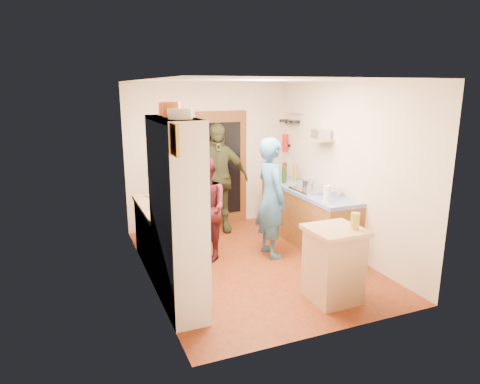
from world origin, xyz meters
TOP-DOWN VIEW (x-y plane):
  - floor at (0.00, 0.00)m, footprint 3.00×4.00m
  - ceiling at (0.00, 0.00)m, footprint 3.00×4.00m
  - wall_back at (0.00, 2.01)m, footprint 3.00×0.02m
  - wall_front at (0.00, -2.01)m, footprint 3.00×0.02m
  - wall_left at (-1.51, 0.00)m, footprint 0.02×4.00m
  - wall_right at (1.51, 0.00)m, footprint 0.02×4.00m
  - door_frame at (0.25, 1.97)m, footprint 0.95×0.06m
  - door_glass at (0.25, 1.94)m, footprint 0.70×0.02m
  - hutch_body at (-1.30, -0.80)m, footprint 0.40×1.20m
  - hutch_top_shelf at (-1.30, -0.80)m, footprint 0.40×1.14m
  - plate_stack at (-1.30, -1.09)m, footprint 0.25×0.25m
  - orange_pot_a at (-1.30, -0.72)m, footprint 0.20×0.20m
  - orange_pot_b at (-1.30, -0.44)m, footprint 0.16×0.16m
  - left_counter_base at (-1.20, 0.45)m, footprint 0.60×1.40m
  - left_counter_top at (-1.20, 0.45)m, footprint 0.64×1.44m
  - toaster at (-1.15, 0.06)m, footprint 0.27×0.22m
  - kettle at (-1.25, 0.31)m, footprint 0.21×0.21m
  - orange_bowl at (-1.12, 0.58)m, footprint 0.21×0.21m
  - chopping_board at (-1.18, 0.97)m, footprint 0.35×0.30m
  - right_counter_base at (1.20, 0.50)m, footprint 0.60×2.20m
  - right_counter_top at (1.20, 0.50)m, footprint 0.62×2.22m
  - hob at (1.20, 0.35)m, footprint 0.55×0.58m
  - pot_on_hob at (1.15, 0.38)m, footprint 0.22×0.22m
  - bottle_a at (1.05, 1.04)m, footprint 0.08×0.08m
  - bottle_b at (1.18, 1.27)m, footprint 0.10×0.10m
  - bottle_c at (1.31, 1.12)m, footprint 0.09×0.09m
  - paper_towel at (1.05, -0.28)m, footprint 0.13×0.13m
  - mixing_bowl at (1.30, -0.04)m, footprint 0.31×0.31m
  - island_base at (0.44, -1.38)m, footprint 0.56×0.56m
  - island_top at (0.44, -1.38)m, footprint 0.63×0.63m
  - cutting_board at (0.39, -1.33)m, footprint 0.35×0.28m
  - oil_jar at (0.62, -1.50)m, footprint 0.10×0.10m
  - pan_rail at (1.46, 1.52)m, footprint 0.02×0.65m
  - pan_hang_a at (1.40, 1.35)m, footprint 0.18×0.18m
  - pan_hang_b at (1.40, 1.55)m, footprint 0.16×0.16m
  - pan_hang_c at (1.40, 1.75)m, footprint 0.17×0.17m
  - wall_shelf at (1.37, 0.45)m, footprint 0.26×0.42m
  - radio at (1.37, 0.45)m, footprint 0.27×0.33m
  - ext_bracket at (1.47, 1.70)m, footprint 0.06×0.10m
  - fire_extinguisher at (1.41, 1.70)m, footprint 0.11×0.11m
  - picture_frame at (-1.48, -1.55)m, footprint 0.03×0.25m
  - person_hob at (0.42, 0.17)m, footprint 0.45×0.67m
  - person_left at (-0.57, 0.46)m, footprint 0.72×0.85m
  - person_back at (0.02, 1.57)m, footprint 1.19×0.65m

SIDE VIEW (x-z plane):
  - floor at x=0.00m, z-range -0.02..0.00m
  - right_counter_base at x=1.20m, z-range 0.00..0.84m
  - left_counter_base at x=-1.20m, z-range 0.00..0.85m
  - island_base at x=0.44m, z-range 0.00..0.86m
  - person_left at x=-0.57m, z-range 0.00..1.54m
  - right_counter_top at x=1.20m, z-range 0.84..0.90m
  - left_counter_top at x=-1.20m, z-range 0.85..0.90m
  - island_top at x=0.44m, z-range 0.86..0.91m
  - cutting_board at x=0.39m, z-range 0.89..0.91m
  - person_hob at x=0.42m, z-range 0.00..1.81m
  - chopping_board at x=-1.18m, z-range 0.90..0.92m
  - hob at x=1.20m, z-range 0.90..0.94m
  - orange_bowl at x=-1.12m, z-range 0.90..0.99m
  - mixing_bowl at x=1.30m, z-range 0.90..1.00m
  - person_back at x=0.02m, z-range 0.00..1.92m
  - toaster at x=-1.15m, z-range 0.90..1.07m
  - kettle at x=-1.25m, z-range 0.90..1.09m
  - oil_jar at x=0.62m, z-range 0.91..1.11m
  - pot_on_hob at x=1.15m, z-range 0.94..1.08m
  - paper_towel at x=1.05m, z-range 0.90..1.13m
  - bottle_a at x=1.05m, z-range 0.90..1.19m
  - door_frame at x=0.25m, z-range 0.00..2.10m
  - door_glass at x=0.25m, z-range 0.20..1.90m
  - bottle_b at x=1.18m, z-range 0.90..1.21m
  - bottle_c at x=1.31m, z-range 0.90..1.22m
  - hutch_body at x=-1.30m, z-range 0.00..2.20m
  - wall_back at x=0.00m, z-range 0.00..2.60m
  - wall_front at x=0.00m, z-range 0.00..2.60m
  - wall_left at x=-1.51m, z-range 0.00..2.60m
  - wall_right at x=1.51m, z-range 0.00..2.60m
  - ext_bracket at x=1.47m, z-range 1.43..1.47m
  - fire_extinguisher at x=1.41m, z-range 1.34..1.66m
  - wall_shelf at x=1.37m, z-range 1.69..1.71m
  - radio at x=1.37m, z-range 1.72..1.86m
  - pan_hang_b at x=1.40m, z-range 1.88..1.92m
  - pan_hang_c at x=1.40m, z-range 1.89..1.93m
  - pan_hang_a at x=1.40m, z-range 1.90..1.94m
  - pan_rail at x=1.46m, z-range 2.04..2.06m
  - picture_frame at x=-1.48m, z-range 1.90..2.20m
  - hutch_top_shelf at x=-1.30m, z-range 2.16..2.20m
  - plate_stack at x=-1.30m, z-range 2.20..2.30m
  - orange_pot_b at x=-1.30m, z-range 2.20..2.35m
  - orange_pot_a at x=-1.30m, z-range 2.20..2.36m
  - ceiling at x=0.00m, z-range 2.60..2.62m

